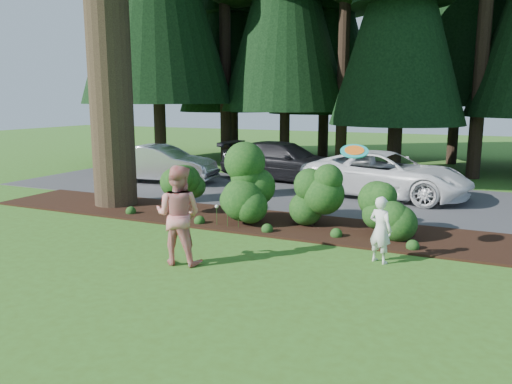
{
  "coord_description": "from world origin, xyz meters",
  "views": [
    {
      "loc": [
        5.32,
        -8.2,
        3.14
      ],
      "look_at": [
        1.22,
        0.78,
        1.3
      ],
      "focal_mm": 35.0,
      "sensor_mm": 36.0,
      "label": 1
    }
  ],
  "objects_px": {
    "car_dark_suv": "(284,161)",
    "frisbee": "(354,151)",
    "car_silver_wagon": "(161,164)",
    "adult": "(178,215)",
    "car_white_suv": "(386,174)",
    "child": "(380,230)"
  },
  "relations": [
    {
      "from": "car_silver_wagon",
      "to": "car_dark_suv",
      "type": "distance_m",
      "value": 4.74
    },
    {
      "from": "car_white_suv",
      "to": "child",
      "type": "xyz_separation_m",
      "value": [
        1.09,
        -6.64,
        -0.11
      ]
    },
    {
      "from": "car_silver_wagon",
      "to": "adult",
      "type": "bearing_deg",
      "value": -150.8
    },
    {
      "from": "car_white_suv",
      "to": "frisbee",
      "type": "distance_m",
      "value": 6.76
    },
    {
      "from": "adult",
      "to": "frisbee",
      "type": "bearing_deg",
      "value": -158.59
    },
    {
      "from": "child",
      "to": "adult",
      "type": "xyz_separation_m",
      "value": [
        -3.53,
        -1.66,
        0.3
      ]
    },
    {
      "from": "car_dark_suv",
      "to": "adult",
      "type": "height_order",
      "value": "adult"
    },
    {
      "from": "car_dark_suv",
      "to": "frisbee",
      "type": "height_order",
      "value": "frisbee"
    },
    {
      "from": "child",
      "to": "car_white_suv",
      "type": "bearing_deg",
      "value": -56.41
    },
    {
      "from": "frisbee",
      "to": "adult",
      "type": "bearing_deg",
      "value": -150.01
    },
    {
      "from": "car_dark_suv",
      "to": "car_silver_wagon",
      "type": "bearing_deg",
      "value": 123.69
    },
    {
      "from": "car_dark_suv",
      "to": "child",
      "type": "height_order",
      "value": "car_dark_suv"
    },
    {
      "from": "car_silver_wagon",
      "to": "adult",
      "type": "distance_m",
      "value": 9.75
    },
    {
      "from": "adult",
      "to": "frisbee",
      "type": "relative_size",
      "value": 3.41
    },
    {
      "from": "car_dark_suv",
      "to": "frisbee",
      "type": "xyz_separation_m",
      "value": [
        4.77,
        -8.46,
        1.39
      ]
    },
    {
      "from": "car_white_suv",
      "to": "adult",
      "type": "distance_m",
      "value": 8.65
    },
    {
      "from": "car_dark_suv",
      "to": "child",
      "type": "bearing_deg",
      "value": -144.58
    },
    {
      "from": "adult",
      "to": "car_dark_suv",
      "type": "bearing_deg",
      "value": -88.45
    },
    {
      "from": "car_silver_wagon",
      "to": "frisbee",
      "type": "xyz_separation_m",
      "value": [
        8.86,
        -6.06,
        1.42
      ]
    },
    {
      "from": "car_dark_suv",
      "to": "car_white_suv",
      "type": "bearing_deg",
      "value": -110.37
    },
    {
      "from": "car_silver_wagon",
      "to": "child",
      "type": "relative_size",
      "value": 3.25
    },
    {
      "from": "car_silver_wagon",
      "to": "adult",
      "type": "height_order",
      "value": "adult"
    }
  ]
}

